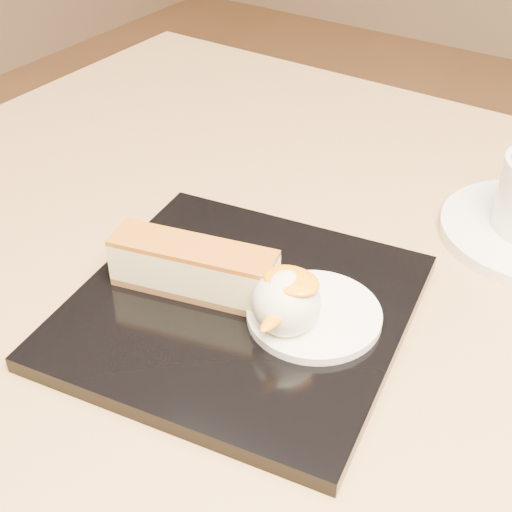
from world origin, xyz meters
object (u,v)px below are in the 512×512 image
Objects in this scene: table at (242,431)px; cheesecake at (193,268)px; dessert_plate at (240,310)px; ice_cream_scoop at (286,303)px.

table is 6.68× the size of cheesecake.
dessert_plate is 4.94× the size of ice_cream_scoop.
cheesecake is 0.08m from ice_cream_scoop.
dessert_plate is 0.05m from ice_cream_scoop.
dessert_plate is 0.04m from cheesecake.
ice_cream_scoop is (0.04, -0.01, 0.03)m from dessert_plate.
table is 3.64× the size of dessert_plate.
ice_cream_scoop is at bearing -26.31° from table.
cheesecake reaches higher than table.
ice_cream_scoop is at bearing -7.13° from dessert_plate.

